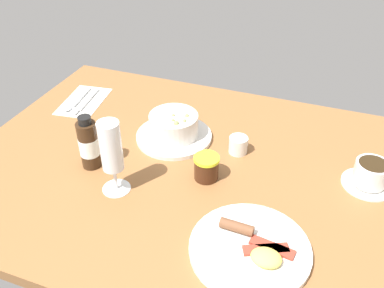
{
  "coord_description": "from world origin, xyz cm",
  "views": [
    {
      "loc": [
        -30.73,
        75.81,
        65.44
      ],
      "look_at": [
        -2.82,
        0.1,
        7.13
      ],
      "focal_mm": 38.7,
      "sensor_mm": 36.0,
      "label": 1
    }
  ],
  "objects": [
    {
      "name": "wine_glass",
      "position": [
        10.99,
        13.83,
        11.35
      ],
      "size": [
        6.64,
        6.64,
        18.41
      ],
      "color": "white",
      "rests_on": "ground_plane"
    },
    {
      "name": "porridge_bowl",
      "position": [
        6.19,
        -10.06,
        3.5
      ],
      "size": [
        20.69,
        20.69,
        8.15
      ],
      "color": "silver",
      "rests_on": "ground_plane"
    },
    {
      "name": "cutlery_setting",
      "position": [
        40.63,
        -18.4,
        0.26
      ],
      "size": [
        14.04,
        20.42,
        0.9
      ],
      "color": "silver",
      "rests_on": "ground_plane"
    },
    {
      "name": "ground_plane",
      "position": [
        0.0,
        0.0,
        -1.5
      ],
      "size": [
        110.0,
        84.0,
        3.0
      ],
      "primitive_type": "cube",
      "color": "brown"
    },
    {
      "name": "jam_jar",
      "position": [
        -7.44,
        2.67,
        3.12
      ],
      "size": [
        6.17,
        6.17,
        6.18
      ],
      "color": "#3F2011",
      "rests_on": "ground_plane"
    },
    {
      "name": "breakfast_plate",
      "position": [
        -22.99,
        21.14,
        0.92
      ],
      "size": [
        24.21,
        24.21,
        3.7
      ],
      "color": "silver",
      "rests_on": "ground_plane"
    },
    {
      "name": "sauce_bottle_brown",
      "position": [
        21.08,
        7.99,
        6.46
      ],
      "size": [
        4.91,
        4.91,
        14.29
      ],
      "color": "#382314",
      "rests_on": "ground_plane"
    },
    {
      "name": "coffee_cup",
      "position": [
        -44.36,
        -8.06,
        3.07
      ],
      "size": [
        12.82,
        12.12,
        6.42
      ],
      "color": "silver",
      "rests_on": "ground_plane"
    },
    {
      "name": "creamer_jug",
      "position": [
        -12.03,
        -10.0,
        2.35
      ],
      "size": [
        5.79,
        4.85,
        5.17
      ],
      "color": "silver",
      "rests_on": "ground_plane"
    }
  ]
}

